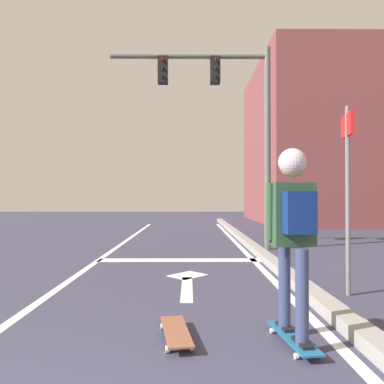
{
  "coord_description": "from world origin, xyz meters",
  "views": [
    {
      "loc": [
        1.43,
        -0.99,
        1.3
      ],
      "look_at": [
        1.47,
        5.08,
        1.37
      ],
      "focal_mm": 34.03,
      "sensor_mm": 36.0,
      "label": 1
    }
  ],
  "objects": [
    {
      "name": "lane_line_center",
      "position": [
        -0.43,
        6.0,
        0.0
      ],
      "size": [
        0.12,
        20.0,
        0.01
      ],
      "primitive_type": "cube",
      "color": "silver",
      "rests_on": "ground"
    },
    {
      "name": "lane_line_curbside",
      "position": [
        2.72,
        6.0,
        0.0
      ],
      "size": [
        0.12,
        20.0,
        0.01
      ],
      "primitive_type": "cube",
      "color": "silver",
      "rests_on": "ground"
    },
    {
      "name": "stop_bar",
      "position": [
        1.22,
        6.43,
        0.0
      ],
      "size": [
        3.3,
        0.4,
        0.01
      ],
      "primitive_type": "cube",
      "color": "silver",
      "rests_on": "ground"
    },
    {
      "name": "lane_arrow_stem",
      "position": [
        1.39,
        4.16,
        0.0
      ],
      "size": [
        0.16,
        1.4,
        0.01
      ],
      "primitive_type": "cube",
      "color": "silver",
      "rests_on": "ground"
    },
    {
      "name": "lane_arrow_head",
      "position": [
        1.39,
        5.01,
        0.0
      ],
      "size": [
        0.71,
        0.71,
        0.01
      ],
      "primitive_type": "cube",
      "rotation": [
        0.0,
        0.0,
        0.79
      ],
      "color": "silver",
      "rests_on": "ground"
    },
    {
      "name": "curb_strip",
      "position": [
        2.97,
        6.0,
        0.07
      ],
      "size": [
        0.24,
        24.0,
        0.14
      ],
      "primitive_type": "cube",
      "color": "#999691",
      "rests_on": "ground"
    },
    {
      "name": "skateboard",
      "position": [
        2.33,
        2.21,
        0.06
      ],
      "size": [
        0.29,
        0.83,
        0.08
      ],
      "color": "#1F5F8E",
      "rests_on": "ground"
    },
    {
      "name": "skater",
      "position": [
        2.34,
        2.19,
        1.12
      ],
      "size": [
        0.46,
        0.62,
        1.65
      ],
      "color": "navy",
      "rests_on": "skateboard"
    },
    {
      "name": "spare_skateboard",
      "position": [
        1.3,
        2.33,
        0.07
      ],
      "size": [
        0.34,
        0.8,
        0.09
      ],
      "color": "brown",
      "rests_on": "ground"
    },
    {
      "name": "traffic_signal_mast",
      "position": [
        2.32,
        7.93,
        3.57
      ],
      "size": [
        3.94,
        0.34,
        4.98
      ],
      "color": "#626358",
      "rests_on": "ground"
    },
    {
      "name": "street_sign_post",
      "position": [
        3.52,
        3.79,
        1.62
      ],
      "size": [
        0.1,
        0.44,
        2.5
      ],
      "color": "slate",
      "rests_on": "ground"
    },
    {
      "name": "building_block",
      "position": [
        10.17,
        17.71,
        4.0
      ],
      "size": [
        10.58,
        8.63,
        7.99
      ],
      "primitive_type": "cube",
      "color": "brown",
      "rests_on": "ground"
    }
  ]
}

